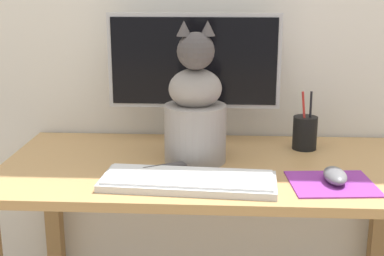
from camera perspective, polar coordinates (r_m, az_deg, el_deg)
The scene contains 7 objects.
desk at distance 1.55m, azimuth 2.23°, elevation -7.93°, with size 1.19×0.58×0.73m.
monitor at distance 1.64m, azimuth 0.21°, elevation 6.20°, with size 0.53×0.17×0.41m.
keyboard at distance 1.35m, azimuth -0.38°, elevation -5.63°, with size 0.45×0.19×0.02m.
mousepad_right at distance 1.40m, azimuth 14.70°, elevation -5.77°, with size 0.22×0.20×0.00m.
computer_mouse_right at distance 1.40m, azimuth 15.02°, elevation -4.92°, with size 0.06×0.11×0.03m.
cat at distance 1.49m, azimuth 0.33°, elevation 1.83°, with size 0.24×0.24×0.40m.
pen_cup at distance 1.66m, azimuth 11.95°, elevation -0.46°, with size 0.07×0.07×0.18m.
Camera 1 is at (0.02, -1.42, 1.22)m, focal length 50.00 mm.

